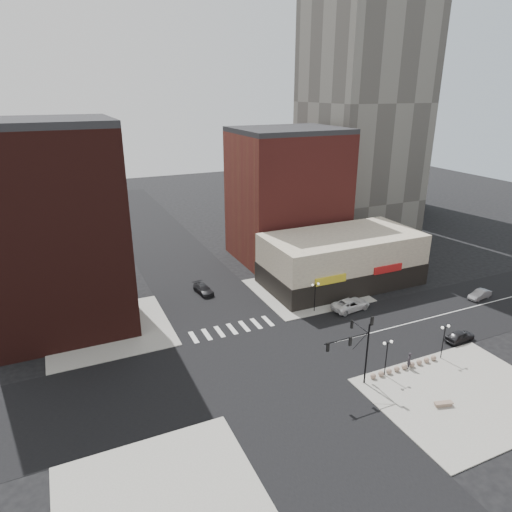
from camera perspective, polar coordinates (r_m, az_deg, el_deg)
ground at (r=52.71m, az=0.46°, el=-13.07°), size 240.00×240.00×0.00m
road_ew at (r=52.70m, az=0.46°, el=-13.06°), size 200.00×14.00×0.02m
road_ns at (r=52.70m, az=0.46°, el=-13.05°), size 14.00×200.00×0.02m
sidewalk_nw at (r=61.76m, az=-17.93°, el=-8.73°), size 15.00×15.00×0.12m
sidewalk_ne at (r=69.96m, az=6.27°, el=-4.29°), size 15.00×15.00×0.12m
sidewalk_se at (r=52.00m, az=24.50°, el=-15.59°), size 18.00×14.00×0.12m
sidewalk_sw at (r=38.69m, az=-11.53°, el=-28.54°), size 15.00×15.00×0.12m
building_nw at (r=60.72m, az=-23.87°, el=2.75°), size 16.00×15.00×25.00m
building_ne_midrise at (r=80.99m, az=3.93°, el=7.37°), size 18.00×15.00×22.00m
tower_far at (r=124.63m, az=16.39°, el=25.03°), size 18.00×18.00×82.00m
building_ne_row at (r=72.42m, az=10.60°, el=-0.87°), size 24.20×12.20×8.00m
traffic_signal at (r=47.68m, az=12.61°, el=-10.50°), size 5.59×3.09×7.77m
street_lamp_se_a at (r=50.54m, az=16.08°, el=-11.15°), size 1.22×0.32×4.16m
street_lamp_se_b at (r=55.60m, az=22.50°, el=-8.93°), size 1.22×0.32×4.16m
street_lamp_ne at (r=62.39m, az=7.41°, el=-4.23°), size 1.22×0.32×4.16m
bollard_row at (r=53.63m, az=18.05°, el=-13.01°), size 9.01×0.61×0.61m
white_suv at (r=64.90m, az=11.75°, el=-5.94°), size 5.92×3.22×1.58m
dark_sedan_east at (r=61.38m, az=24.13°, el=-9.12°), size 4.13×1.95×1.37m
silver_sedan at (r=74.40m, az=26.19°, el=-4.33°), size 4.12×1.90×1.31m
dark_sedan_north at (r=68.90m, az=-6.60°, el=-4.16°), size 2.39×4.70×1.31m
pedestrian at (r=53.62m, az=18.57°, el=-12.27°), size 0.82×0.79×1.90m
stone_bench at (r=49.60m, az=22.39°, el=-16.73°), size 1.87×1.01×0.42m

